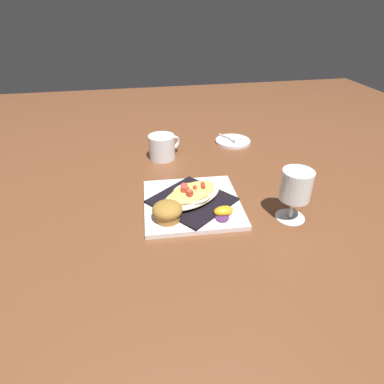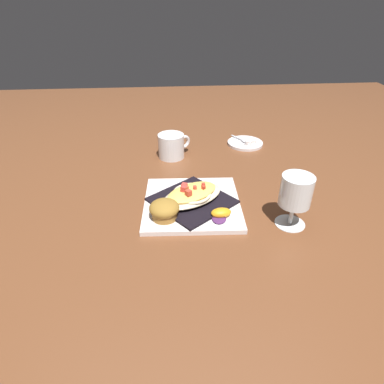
{
  "view_description": "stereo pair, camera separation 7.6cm",
  "coord_description": "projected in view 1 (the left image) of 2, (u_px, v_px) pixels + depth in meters",
  "views": [
    {
      "loc": [
        0.13,
        0.71,
        0.49
      ],
      "look_at": [
        0.0,
        0.0,
        0.04
      ],
      "focal_mm": 30.12,
      "sensor_mm": 36.0,
      "label": 1
    },
    {
      "loc": [
        0.06,
        0.72,
        0.49
      ],
      "look_at": [
        0.0,
        0.0,
        0.04
      ],
      "focal_mm": 30.12,
      "sensor_mm": 36.0,
      "label": 2
    }
  ],
  "objects": [
    {
      "name": "coffee_mug",
      "position": [
        162.0,
        148.0,
        1.1
      ],
      "size": [
        0.11,
        0.09,
        0.08
      ],
      "color": "white",
      "rests_on": "ground_plane"
    },
    {
      "name": "folded_napkin",
      "position": [
        192.0,
        200.0,
        0.86
      ],
      "size": [
        0.26,
        0.26,
        0.01
      ],
      "primitive_type": "cube",
      "rotation": [
        0.0,
        0.0,
        0.66
      ],
      "color": "black",
      "rests_on": "square_plate"
    },
    {
      "name": "creamer_saucer",
      "position": [
        233.0,
        141.0,
        1.23
      ],
      "size": [
        0.13,
        0.13,
        0.01
      ],
      "primitive_type": "cylinder",
      "color": "white",
      "rests_on": "ground_plane"
    },
    {
      "name": "square_plate",
      "position": [
        192.0,
        203.0,
        0.87
      ],
      "size": [
        0.27,
        0.27,
        0.01
      ],
      "primitive_type": "cube",
      "rotation": [
        0.0,
        0.0,
        -0.05
      ],
      "color": "white",
      "rests_on": "ground_plane"
    },
    {
      "name": "creamer_cup_0",
      "position": [
        237.0,
        141.0,
        1.2
      ],
      "size": [
        0.02,
        0.02,
        0.02
      ],
      "primitive_type": "cylinder",
      "color": "white",
      "rests_on": "creamer_saucer"
    },
    {
      "name": "stemmed_glass",
      "position": [
        296.0,
        188.0,
        0.78
      ],
      "size": [
        0.08,
        0.08,
        0.13
      ],
      "color": "white",
      "rests_on": "ground_plane"
    },
    {
      "name": "creamer_cup_1",
      "position": [
        241.0,
        139.0,
        1.22
      ],
      "size": [
        0.02,
        0.02,
        0.02
      ],
      "primitive_type": "cylinder",
      "color": "white",
      "rests_on": "creamer_saucer"
    },
    {
      "name": "gratin_dish",
      "position": [
        192.0,
        194.0,
        0.85
      ],
      "size": [
        0.2,
        0.18,
        0.05
      ],
      "color": "beige",
      "rests_on": "folded_napkin"
    },
    {
      "name": "ground_plane",
      "position": [
        192.0,
        205.0,
        0.87
      ],
      "size": [
        2.6,
        2.6,
        0.0
      ],
      "primitive_type": "plane",
      "color": "brown"
    },
    {
      "name": "muffin",
      "position": [
        167.0,
        211.0,
        0.79
      ],
      "size": [
        0.07,
        0.07,
        0.05
      ],
      "color": "#9E6C2E",
      "rests_on": "square_plate"
    },
    {
      "name": "spoon",
      "position": [
        232.0,
        139.0,
        1.23
      ],
      "size": [
        0.06,
        0.08,
        0.01
      ],
      "color": "silver",
      "rests_on": "creamer_saucer"
    },
    {
      "name": "orange_garnish",
      "position": [
        223.0,
        212.0,
        0.81
      ],
      "size": [
        0.06,
        0.06,
        0.02
      ],
      "color": "#4D2657",
      "rests_on": "square_plate"
    }
  ]
}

